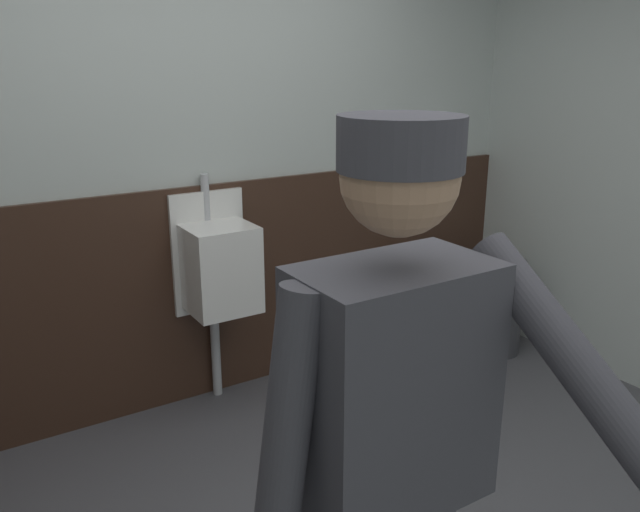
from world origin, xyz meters
TOP-DOWN VIEW (x-y plane):
  - wall_back at (0.00, 1.66)m, footprint 4.87×0.12m
  - wainscot_band_back at (0.00, 1.59)m, footprint 4.27×0.03m
  - urinal_solo at (0.07, 1.44)m, footprint 0.40×0.34m
  - person at (-0.41, -0.59)m, footprint 0.62×0.60m
  - trash_bin at (1.80, 1.13)m, footprint 0.36×0.36m
  - soap_dispenser at (1.66, 1.56)m, footprint 0.10×0.07m

SIDE VIEW (x-z plane):
  - trash_bin at x=1.80m, z-range 0.00..0.61m
  - wainscot_band_back at x=0.00m, z-range 0.00..1.18m
  - urinal_solo at x=0.07m, z-range 0.16..1.40m
  - person at x=-0.41m, z-range 0.16..1.86m
  - wall_back at x=0.00m, z-range 0.00..2.55m
  - soap_dispenser at x=1.66m, z-range 1.27..1.45m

